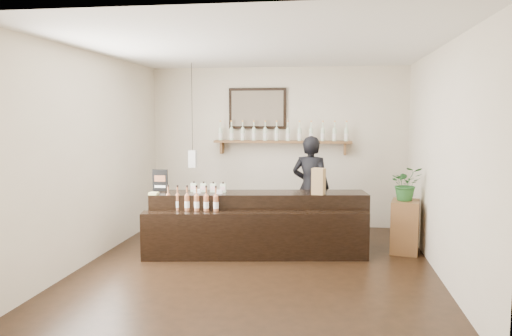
{
  "coord_description": "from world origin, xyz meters",
  "views": [
    {
      "loc": [
        0.88,
        -6.3,
        1.95
      ],
      "look_at": [
        -0.12,
        0.7,
        1.21
      ],
      "focal_mm": 35.0,
      "sensor_mm": 36.0,
      "label": 1
    }
  ],
  "objects": [
    {
      "name": "counter",
      "position": [
        -0.09,
        0.59,
        0.4
      ],
      "size": [
        3.12,
        1.27,
        1.01
      ],
      "color": "black",
      "rests_on": "ground"
    },
    {
      "name": "tape_dispenser",
      "position": [
        0.81,
        0.69,
        0.9
      ],
      "size": [
        0.12,
        0.05,
        0.1
      ],
      "color": "#1852AA",
      "rests_on": "counter"
    },
    {
      "name": "back_wall_decor",
      "position": [
        -0.15,
        2.37,
        1.76
      ],
      "size": [
        2.66,
        0.96,
        1.69
      ],
      "color": "brown",
      "rests_on": "ground"
    },
    {
      "name": "side_cabinet",
      "position": [
        2.0,
        0.95,
        0.37
      ],
      "size": [
        0.47,
        0.58,
        0.75
      ],
      "color": "brown",
      "rests_on": "ground"
    },
    {
      "name": "shopkeeper",
      "position": [
        0.63,
        1.55,
        0.93
      ],
      "size": [
        0.76,
        0.59,
        1.86
      ],
      "primitive_type": "imported",
      "rotation": [
        0.0,
        0.0,
        2.91
      ],
      "color": "black",
      "rests_on": "ground"
    },
    {
      "name": "paper_bag",
      "position": [
        0.77,
        0.63,
        1.04
      ],
      "size": [
        0.2,
        0.17,
        0.37
      ],
      "color": "#9B764B",
      "rests_on": "counter"
    },
    {
      "name": "potted_plant",
      "position": [
        2.0,
        0.95,
        0.99
      ],
      "size": [
        0.47,
        0.42,
        0.49
      ],
      "primitive_type": "imported",
      "rotation": [
        0.0,
        0.0,
        0.09
      ],
      "color": "#255E27",
      "rests_on": "side_cabinet"
    },
    {
      "name": "promo_sign",
      "position": [
        -1.52,
        0.63,
        1.02
      ],
      "size": [
        0.23,
        0.03,
        0.32
      ],
      "color": "black",
      "rests_on": "counter"
    },
    {
      "name": "ground",
      "position": [
        0.0,
        0.0,
        0.0
      ],
      "size": [
        5.0,
        5.0,
        0.0
      ],
      "primitive_type": "plane",
      "color": "black",
      "rests_on": "ground"
    },
    {
      "name": "room_shell",
      "position": [
        0.0,
        0.0,
        1.7
      ],
      "size": [
        5.0,
        5.0,
        5.0
      ],
      "color": "beige",
      "rests_on": "ground"
    }
  ]
}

